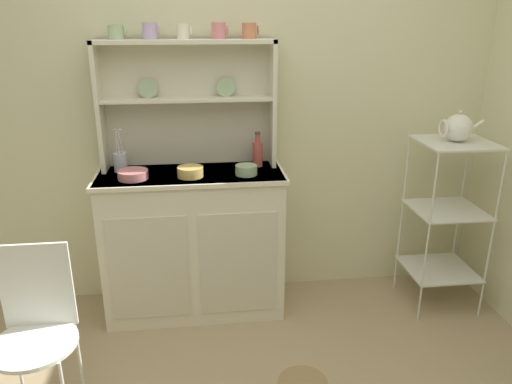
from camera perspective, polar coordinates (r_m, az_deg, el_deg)
wall_back at (r=3.03m, az=-2.74°, el=10.27°), size 3.84×0.05×2.50m
hutch_cabinet at (r=3.01m, az=-7.24°, el=-5.73°), size 1.08×0.45×0.90m
hutch_shelf_unit at (r=2.92m, az=-7.97°, el=11.18°), size 1.01×0.18×0.73m
bakers_rack at (r=3.19m, az=21.33°, el=-1.66°), size 0.41×0.40×1.06m
wire_chair at (r=2.36m, az=-24.25°, el=-13.68°), size 0.36×0.36×0.85m
cup_sage_0 at (r=2.87m, az=-15.94°, el=17.44°), size 0.10×0.08×0.08m
cup_lilac_1 at (r=2.85m, az=-12.20°, el=17.84°), size 0.10×0.08×0.09m
cup_cream_2 at (r=2.84m, az=-8.45°, el=18.00°), size 0.08×0.07×0.08m
cup_rose_3 at (r=2.85m, az=-4.33°, el=18.21°), size 0.09×0.08×0.09m
cup_terracotta_4 at (r=2.86m, az=-0.78°, el=18.24°), size 0.09×0.08×0.09m
bowl_mixing_large at (r=2.80m, az=-14.11°, el=1.98°), size 0.17×0.17×0.05m
bowl_floral_medium at (r=2.77m, az=-7.65°, el=2.35°), size 0.15×0.15×0.06m
bowl_cream_small at (r=2.78m, az=-1.14°, el=2.58°), size 0.12×0.12×0.06m
jam_bottle at (r=2.93m, az=0.18°, el=4.59°), size 0.06×0.06×0.21m
utensil_jar at (r=2.94m, az=-15.47°, el=3.47°), size 0.08×0.08×0.25m
porcelain_teapot at (r=3.06m, az=22.44°, el=6.92°), size 0.25×0.16×0.18m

